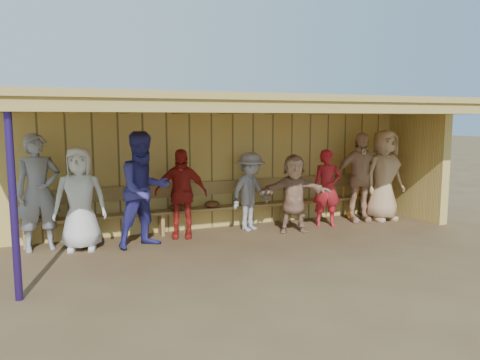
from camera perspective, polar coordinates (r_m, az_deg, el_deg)
name	(u,v)px	position (r m, az deg, el deg)	size (l,w,h in m)	color
ground	(248,241)	(8.32, 0.94, -7.48)	(90.00, 90.00, 0.00)	brown
player_a	(38,192)	(8.25, -23.37, -1.41)	(0.70, 0.46, 1.92)	gray
player_b	(80,199)	(8.06, -18.94, -2.17)	(0.83, 0.54, 1.71)	silver
player_c	(144,190)	(7.97, -11.60, -1.16)	(0.94, 0.74, 1.94)	#37348F
player_d	(181,193)	(8.50, -7.23, -1.64)	(0.95, 0.39, 1.62)	#B2221C
player_e	(250,192)	(9.00, 1.27, -1.41)	(0.98, 0.56, 1.51)	#95939B
player_f	(294,194)	(8.87, 6.60, -1.66)	(1.38, 0.44, 1.49)	tan
player_g	(327,188)	(9.50, 10.56, -0.97)	(0.56, 0.37, 1.54)	red
player_h	(384,175)	(10.32, 17.15, 0.54)	(0.94, 0.61, 1.92)	tan
player_extra	(359,177)	(10.06, 14.35, 0.32)	(1.09, 0.46, 1.87)	tan
dugout_structure	(252,143)	(8.83, 1.48, 4.54)	(8.80, 3.20, 2.50)	#D4B35A
bench	(225,202)	(9.21, -1.85, -2.65)	(7.60, 0.34, 0.93)	#AB8649
dugout_equipment	(195,207)	(8.89, -5.52, -3.30)	(7.06, 0.62, 0.80)	orange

